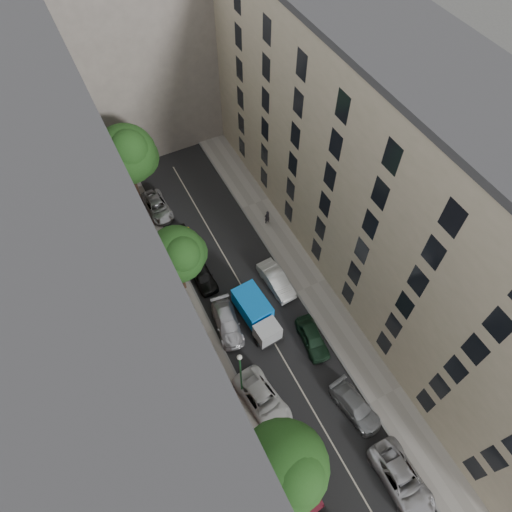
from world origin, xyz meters
TOP-DOWN VIEW (x-y plane):
  - ground at (0.00, 0.00)m, footprint 120.00×120.00m
  - road_surface at (0.00, 0.00)m, footprint 8.00×44.00m
  - sidewalk_left at (-5.50, 0.00)m, footprint 3.00×44.00m
  - sidewalk_right at (5.50, 0.00)m, footprint 3.00×44.00m
  - building_left at (-11.00, 0.00)m, footprint 8.00×44.00m
  - building_right at (11.00, 0.00)m, footprint 8.00×44.00m
  - building_endcap at (0.00, 28.00)m, footprint 18.00×12.00m
  - tarp_truck at (-0.39, -0.83)m, footprint 2.40×5.34m
  - car_left_1 at (-3.60, -13.40)m, footprint 1.85×4.15m
  - car_left_2 at (-3.12, -7.21)m, footprint 3.16×5.60m
  - car_left_3 at (-2.80, -0.20)m, footprint 2.60×4.95m
  - car_left_4 at (-2.80, 5.05)m, footprint 1.76×4.14m
  - car_left_5 at (-2.80, 9.25)m, footprint 1.49×4.06m
  - car_left_6 at (-3.60, 14.60)m, footprint 2.30×4.73m
  - car_right_0 at (2.80, -16.34)m, footprint 2.54×5.43m
  - car_right_1 at (2.80, -10.80)m, footprint 2.49×4.75m
  - car_right_2 at (2.80, -4.60)m, footprint 2.15×4.31m
  - car_right_3 at (2.80, 1.60)m, footprint 1.84×4.55m
  - tree_near at (-4.50, -12.70)m, footprint 5.77×5.57m
  - tree_mid at (-4.50, 4.89)m, footprint 5.03×4.72m
  - tree_far at (-4.67, 16.48)m, footprint 5.75×5.54m
  - lamp_post at (-4.20, -5.85)m, footprint 0.36×0.36m
  - pedestrian at (5.39, 8.23)m, footprint 0.65×0.50m

SIDE VIEW (x-z plane):
  - ground at x=0.00m, z-range 0.00..0.00m
  - road_surface at x=0.00m, z-range 0.00..0.02m
  - sidewalk_left at x=-5.50m, z-range 0.00..0.15m
  - sidewalk_right at x=5.50m, z-range 0.00..0.15m
  - car_left_6 at x=-3.60m, z-range 0.00..1.30m
  - car_right_1 at x=2.80m, z-range 0.00..1.31m
  - car_left_1 at x=-3.60m, z-range 0.00..1.32m
  - car_left_5 at x=-2.80m, z-range 0.00..1.33m
  - car_left_3 at x=-2.80m, z-range 0.00..1.37m
  - car_left_4 at x=-2.80m, z-range 0.00..1.40m
  - car_right_2 at x=2.80m, z-range 0.00..1.41m
  - car_right_3 at x=2.80m, z-range 0.00..1.47m
  - car_left_2 at x=-3.12m, z-range 0.00..1.48m
  - car_right_0 at x=2.80m, z-range 0.00..1.51m
  - pedestrian at x=5.39m, z-range 0.15..1.75m
  - tarp_truck at x=-0.39m, z-range 0.12..2.53m
  - lamp_post at x=-4.20m, z-range 0.91..7.99m
  - tree_mid at x=-4.50m, z-range 1.30..8.74m
  - tree_near at x=-4.50m, z-range 1.23..9.23m
  - tree_far at x=-4.67m, z-range 1.64..10.80m
  - building_endcap at x=0.00m, z-range 0.00..18.00m
  - building_left at x=-11.00m, z-range 0.00..20.00m
  - building_right at x=11.00m, z-range 0.00..20.00m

